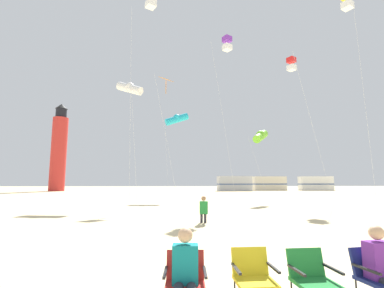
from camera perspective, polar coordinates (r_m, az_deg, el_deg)
ground at (r=7.27m, az=10.34°, el=-21.71°), size 200.00×200.00×0.00m
camp_chair_red at (r=4.11m, az=-1.42°, el=-25.78°), size 0.58×0.59×0.82m
spectator_red_chair at (r=3.94m, az=-1.43°, el=-24.84°), size 0.35×0.52×1.16m
camp_chair_yellow at (r=4.36m, az=12.39°, el=-24.56°), size 0.57×0.58×0.82m
camp_chair_green at (r=4.52m, az=23.30°, el=-23.49°), size 0.58×0.59×0.82m
camp_chair_navy at (r=5.00m, az=33.68°, el=-21.23°), size 0.62×0.64×0.82m
spectator_navy_chair at (r=4.88m, az=34.81°, el=-20.15°), size 0.39×0.54×1.16m
kite_flyer_standing at (r=12.13m, az=2.39°, el=-13.20°), size 0.35×0.52×1.16m
kite_tube_cyan at (r=28.81m, az=-3.15°, el=5.17°), size 2.59×1.99×8.90m
kite_diamond_orange at (r=22.62m, az=-5.36°, el=12.17°), size 1.92×1.67×10.08m
kite_box_magenta at (r=21.07m, az=-8.48°, el=27.25°), size 1.80×2.21×14.44m
kite_box_violet at (r=23.85m, az=7.22°, el=19.76°), size 1.76×1.76×13.36m
kite_tube_lime at (r=25.38m, az=13.92°, el=1.61°), size 2.23×2.45×6.49m
kite_box_gold at (r=23.06m, az=29.25°, el=24.24°), size 1.16×1.16×14.23m
kite_tube_white at (r=24.44m, az=-12.70°, el=11.15°), size 2.53×1.80×10.31m
kite_box_scarlet at (r=26.27m, az=19.78°, el=15.17°), size 3.32×2.79×12.39m
lighthouse_distant at (r=58.65m, az=-25.69°, el=-1.02°), size 2.80×2.80×16.80m
rv_van_silver at (r=54.41m, az=8.72°, el=-8.04°), size 6.56×2.70×2.80m
rv_van_cream at (r=58.96m, az=15.63°, el=-7.81°), size 6.47×2.42×2.80m
rv_van_white at (r=61.95m, az=24.06°, el=-7.41°), size 6.51×2.55×2.80m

